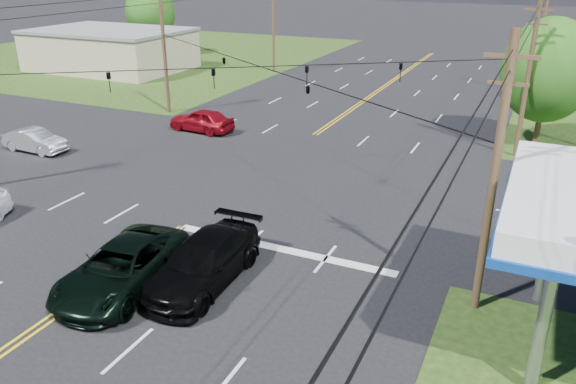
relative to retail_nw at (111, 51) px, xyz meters
The scene contains 17 objects.
ground 37.26m from the retail_nw, 36.25° to the right, with size 280.00×280.00×0.00m, color black.
grass_nw 11.36m from the retail_nw, 116.57° to the left, with size 46.00×48.00×0.03m, color #1B3912.
stop_bar 46.14m from the retail_nw, 40.60° to the right, with size 10.00×0.50×0.02m, color silver.
retail_nw is the anchor object (origin of this frame).
pole_se 53.09m from the retail_nw, 35.79° to the right, with size 1.60×0.28×9.50m.
pole_nw 21.60m from the retail_nw, 37.41° to the right, with size 1.60×0.28×9.50m.
pole_ne 45.02m from the retail_nw, 16.82° to the right, with size 1.60×0.28×9.50m.
pole_left_far 18.30m from the retail_nw, 19.44° to the left, with size 1.60×0.28×10.00m.
pole_right_far 43.53m from the retail_nw, ahead, with size 1.60×0.28×10.00m.
span_wire_signals 37.42m from the retail_nw, 36.25° to the right, with size 26.00×18.00×1.13m.
power_lines 38.98m from the retail_nw, 38.66° to the right, with size 26.04×100.00×0.64m.
tree_right_a 45.21m from the retail_nw, 12.80° to the right, with size 5.70×5.70×8.18m.
tree_far_l 10.69m from the retail_nw, 101.31° to the left, with size 6.08×6.08×8.72m.
pickup_dkgreen 46.84m from the retail_nw, 48.60° to the right, with size 2.83×6.14×1.71m, color black.
suv_black 47.42m from the retail_nw, 45.06° to the right, with size 2.45×6.03×1.75m, color black.
sedan_silver 29.09m from the retail_nw, 58.38° to the right, with size 1.52×4.35×1.43m, color silver.
sedan_red 27.81m from the retail_nw, 36.43° to the right, with size 1.91×4.75×1.62m, color maroon.
Camera 1 is at (14.02, -14.87, 11.34)m, focal length 35.00 mm.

